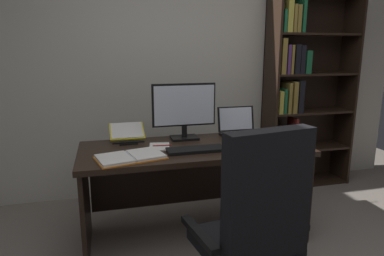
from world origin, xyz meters
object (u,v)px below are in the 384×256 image
office_chair (253,239)px  laptop (240,129)px  computer_mouse (235,146)px  reading_stand_with_book (127,133)px  coffee_mug (282,136)px  open_binder (130,157)px  monitor (184,111)px  pen (162,145)px  notepad (159,147)px  desk (192,168)px  bookshelf (299,94)px  keyboard (196,150)px

office_chair → laptop: bearing=62.4°
computer_mouse → reading_stand_with_book: (-0.76, 0.43, 0.04)m
computer_mouse → coffee_mug: 0.45m
coffee_mug → open_binder: bearing=-173.5°
laptop → monitor: bearing=-179.9°
reading_stand_with_book → coffee_mug: 1.24m
pen → laptop: bearing=15.9°
monitor → open_binder: 0.67m
laptop → notepad: laptop is taller
coffee_mug → laptop: bearing=131.7°
notepad → pen: 0.02m
desk → computer_mouse: size_ratio=16.45×
monitor → pen: size_ratio=3.74×
open_binder → pen: size_ratio=3.55×
bookshelf → open_binder: bearing=-152.3°
notepad → laptop: bearing=15.5°
open_binder → coffee_mug: bearing=-7.2°
reading_stand_with_book → open_binder: bearing=-91.5°
reading_stand_with_book → open_binder: 0.48m
desk → pen: pen is taller
desk → coffee_mug: 0.77m
computer_mouse → open_binder: 0.77m
monitor → computer_mouse: monitor is taller
keyboard → open_binder: same height
computer_mouse → reading_stand_with_book: reading_stand_with_book is taller
office_chair → pen: bearing=100.7°
bookshelf → computer_mouse: bookshelf is taller
office_chair → pen: office_chair is taller
office_chair → laptop: office_chair is taller
monitor → reading_stand_with_book: bearing=172.6°
notepad → pen: pen is taller
monitor → laptop: bearing=0.1°
desk → pen: 0.33m
bookshelf → keyboard: (-1.39, -0.93, -0.24)m
monitor → office_chair: bearing=-83.9°
office_chair → pen: 1.03m
bookshelf → computer_mouse: bearing=-139.6°
pen → monitor: bearing=42.5°
keyboard → reading_stand_with_book: size_ratio=1.54×
office_chair → reading_stand_with_book: (-0.58, 1.18, 0.35)m
reading_stand_with_book → pen: (0.24, -0.26, -0.05)m
desk → pen: size_ratio=12.22×
office_chair → keyboard: bearing=89.5°
office_chair → coffee_mug: bearing=44.3°
desk → notepad: size_ratio=8.14×
reading_stand_with_book → keyboard: bearing=-43.0°
computer_mouse → open_binder: size_ratio=0.21×
monitor → keyboard: bearing=-90.0°
computer_mouse → pen: 0.55m
bookshelf → keyboard: bearing=-146.3°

